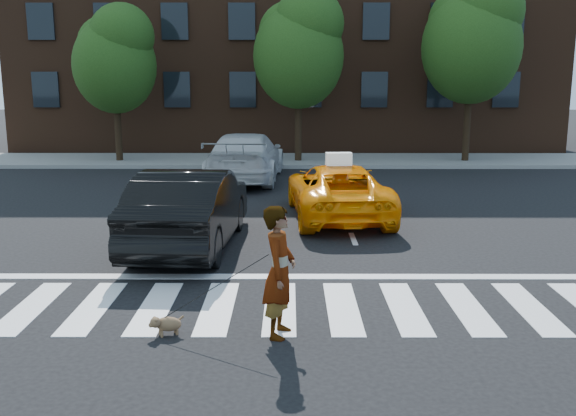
{
  "coord_description": "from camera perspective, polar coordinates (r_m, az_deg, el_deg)",
  "views": [
    {
      "loc": [
        0.16,
        -9.74,
        3.66
      ],
      "look_at": [
        0.12,
        2.57,
        1.1
      ],
      "focal_mm": 40.0,
      "sensor_mm": 36.0,
      "label": 1
    }
  ],
  "objects": [
    {
      "name": "black_sedan",
      "position": [
        13.95,
        -8.72,
        0.02
      ],
      "size": [
        2.13,
        5.31,
        1.71
      ],
      "primitive_type": "imported",
      "rotation": [
        0.0,
        0.0,
        3.08
      ],
      "color": "black",
      "rests_on": "ground"
    },
    {
      "name": "crosswalk",
      "position": [
        10.4,
        -0.71,
        -8.82
      ],
      "size": [
        13.0,
        2.4,
        0.01
      ],
      "primitive_type": "cube",
      "color": "silver",
      "rests_on": "ground"
    },
    {
      "name": "sidewalk_far",
      "position": [
        27.47,
        -0.15,
        4.25
      ],
      "size": [
        30.0,
        4.0,
        0.15
      ],
      "primitive_type": "cube",
      "color": "slate",
      "rests_on": "ground"
    },
    {
      "name": "taxi",
      "position": [
        16.72,
        4.44,
        1.53
      ],
      "size": [
        2.7,
        5.22,
        1.41
      ],
      "primitive_type": "imported",
      "rotation": [
        0.0,
        0.0,
        3.22
      ],
      "color": "#FF8F05",
      "rests_on": "ground"
    },
    {
      "name": "tree_right",
      "position": [
        27.78,
        16.11,
        14.62
      ],
      "size": [
        4.0,
        4.0,
        7.7
      ],
      "color": "black",
      "rests_on": "ground"
    },
    {
      "name": "building",
      "position": [
        34.82,
        -0.08,
        15.61
      ],
      "size": [
        26.0,
        10.0,
        12.0
      ],
      "primitive_type": "cube",
      "color": "#442718",
      "rests_on": "ground"
    },
    {
      "name": "ground",
      "position": [
        10.4,
        -0.71,
        -8.85
      ],
      "size": [
        120.0,
        120.0,
        0.0
      ],
      "primitive_type": "plane",
      "color": "black",
      "rests_on": "ground"
    },
    {
      "name": "dog",
      "position": [
        9.47,
        -10.83,
        -10.08
      ],
      "size": [
        0.5,
        0.35,
        0.3
      ],
      "rotation": [
        0.0,
        0.0,
        0.44
      ],
      "color": "olive",
      "rests_on": "ground"
    },
    {
      "name": "woman",
      "position": [
        9.05,
        -0.76,
        -5.69
      ],
      "size": [
        0.58,
        0.77,
        1.89
      ],
      "primitive_type": "imported",
      "rotation": [
        0.0,
        0.0,
        1.37
      ],
      "color": "#999999",
      "rests_on": "ground"
    },
    {
      "name": "taxi_sign",
      "position": [
        16.39,
        4.54,
        4.37
      ],
      "size": [
        0.67,
        0.33,
        0.32
      ],
      "primitive_type": "cube",
      "rotation": [
        0.0,
        0.0,
        3.22
      ],
      "color": "white",
      "rests_on": "taxi"
    },
    {
      "name": "tree_left",
      "position": [
        27.68,
        -15.13,
        12.97
      ],
      "size": [
        3.39,
        3.38,
        6.5
      ],
      "color": "black",
      "rests_on": "ground"
    },
    {
      "name": "tree_mid",
      "position": [
        26.76,
        1.02,
        14.3
      ],
      "size": [
        3.69,
        3.69,
        7.1
      ],
      "color": "black",
      "rests_on": "ground"
    },
    {
      "name": "stop_line",
      "position": [
        11.91,
        -0.59,
        -6.12
      ],
      "size": [
        12.0,
        0.3,
        0.01
      ],
      "primitive_type": "cube",
      "color": "silver",
      "rests_on": "ground"
    },
    {
      "name": "white_suv",
      "position": [
        22.58,
        -3.79,
        4.56
      ],
      "size": [
        2.7,
        5.95,
        1.69
      ],
      "primitive_type": "imported",
      "rotation": [
        0.0,
        0.0,
        3.08
      ],
      "color": "silver",
      "rests_on": "ground"
    }
  ]
}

